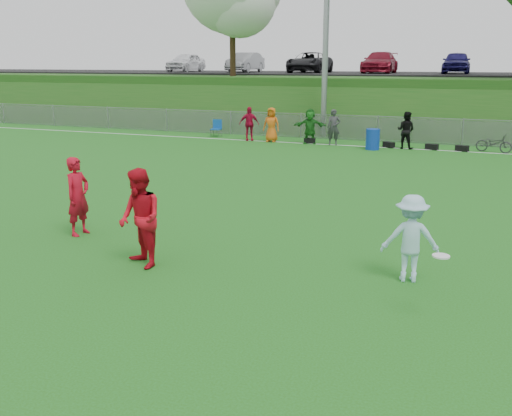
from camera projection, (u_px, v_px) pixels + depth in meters
The scene contains 16 objects.
ground at pixel (196, 279), 10.51m from camera, with size 120.00×120.00×0.00m, color #215A13.
sideline_far at pixel (370, 147), 26.78m from camera, with size 60.00×0.10×0.01m, color white.
fence at pixel (378, 128), 28.42m from camera, with size 58.00×0.06×1.30m.
light_pole at pixel (327, 4), 28.68m from camera, with size 1.20×0.40×12.15m.
berm at pixel (406, 98), 38.15m from camera, with size 120.00×18.00×3.00m, color #1A5217.
parking_lot at pixel (411, 74), 39.57m from camera, with size 120.00×12.00×0.10m, color black.
car_row at pixel (392, 62), 38.88m from camera, with size 32.04×5.18×1.44m.
spectator_row at pixel (314, 126), 27.52m from camera, with size 8.73×0.85×1.69m.
gear_bags at pixel (396, 145), 26.42m from camera, with size 7.65×0.57×0.26m.
player_red_left at pixel (78, 196), 13.02m from camera, with size 0.66×0.43×1.81m, color #B00C1F.
player_red_center at pixel (140, 219), 10.95m from camera, with size 0.94×0.73×1.94m, color red.
player_blue at pixel (411, 238), 10.27m from camera, with size 1.04×0.60×1.61m, color #A8D7E9.
frisbee at pixel (441, 256), 8.54m from camera, with size 0.26×0.26×0.02m.
recycling_bin at pixel (373, 139), 25.85m from camera, with size 0.62×0.62×0.94m, color #0E35A1.
camp_chair at pixel (216, 132), 30.36m from camera, with size 0.55×0.56×0.90m.
bicycle at pixel (494, 143), 25.07m from camera, with size 0.54×1.54×0.81m, color #28282A.
Camera 1 is at (4.57, -8.79, 3.90)m, focal length 40.00 mm.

